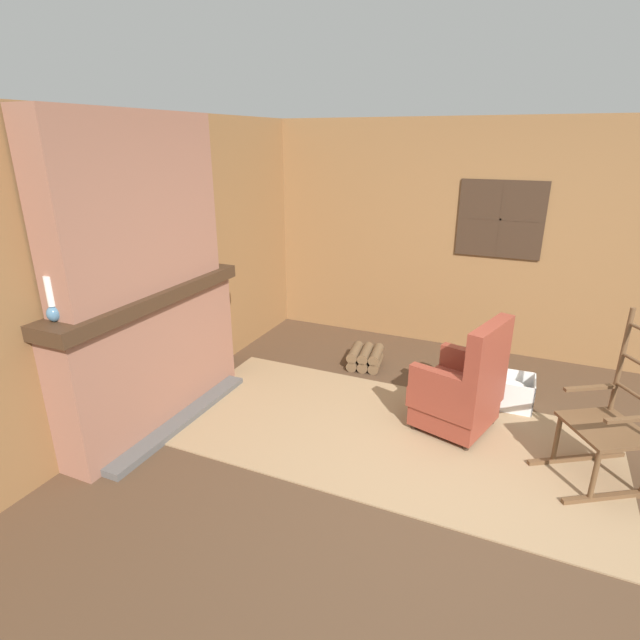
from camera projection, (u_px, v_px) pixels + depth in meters
name	position (u px, v px, depth m)	size (l,w,h in m)	color
ground_plane	(454.00, 495.00, 3.50)	(14.00, 14.00, 0.00)	#4C3523
wood_panel_wall_left	(126.00, 276.00, 4.11)	(0.06, 6.10, 2.58)	olive
wood_panel_wall_back	(509.00, 241.00, 5.44)	(6.10, 0.09, 2.58)	olive
fireplace_hearth	(155.00, 357.00, 4.27)	(0.53, 1.99, 1.19)	#93604C
chimney_breast	(135.00, 205.00, 3.84)	(0.28, 1.66, 1.36)	#93604C
area_rug	(384.00, 433.00, 4.22)	(3.68, 1.77, 0.01)	#997A56
armchair	(462.00, 391.00, 4.17)	(0.75, 0.78, 1.01)	brown
rocking_chair	(611.00, 429.00, 3.52)	(0.93, 0.83, 1.25)	brown
firewood_stack	(365.00, 357.00, 5.43)	(0.40, 0.43, 0.21)	brown
laundry_basket	(508.00, 391.00, 4.63)	(0.46, 0.36, 0.30)	white
oil_lamp_vase	(53.00, 306.00, 3.33)	(0.10, 0.10, 0.32)	#47708E
storage_case	(167.00, 271.00, 4.32)	(0.13, 0.24, 0.16)	gray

